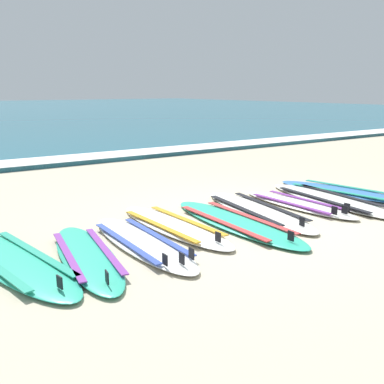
% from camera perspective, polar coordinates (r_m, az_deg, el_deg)
% --- Properties ---
extents(ground_plane, '(80.00, 80.00, 0.00)m').
position_cam_1_polar(ground_plane, '(6.00, 8.06, -3.42)').
color(ground_plane, '#C1B599').
extents(wave_foam_strip, '(80.00, 1.08, 0.11)m').
position_cam_1_polar(wave_foam_strip, '(11.07, -13.16, 4.26)').
color(wave_foam_strip, white).
rests_on(wave_foam_strip, ground).
extents(surfboard_0, '(1.02, 2.51, 0.18)m').
position_cam_1_polar(surfboard_0, '(4.76, -22.03, -8.29)').
color(surfboard_0, '#2DB793').
rests_on(surfboard_0, ground).
extents(surfboard_1, '(0.83, 2.14, 0.18)m').
position_cam_1_polar(surfboard_1, '(4.69, -13.44, -7.99)').
color(surfboard_1, '#2DB793').
rests_on(surfboard_1, ground).
extents(surfboard_2, '(0.58, 2.19, 0.18)m').
position_cam_1_polar(surfboard_2, '(4.98, -6.55, -6.45)').
color(surfboard_2, white).
rests_on(surfboard_2, ground).
extents(surfboard_3, '(0.66, 2.25, 0.18)m').
position_cam_1_polar(surfboard_3, '(5.53, -2.44, -4.37)').
color(surfboard_3, white).
rests_on(surfboard_3, ground).
extents(surfboard_4, '(0.66, 2.49, 0.18)m').
position_cam_1_polar(surfboard_4, '(5.69, 5.65, -3.89)').
color(surfboard_4, '#2DB793').
rests_on(surfboard_4, ground).
extents(surfboard_5, '(0.92, 2.50, 0.18)m').
position_cam_1_polar(surfboard_5, '(6.29, 8.37, -2.33)').
color(surfboard_5, silver).
rests_on(surfboard_5, ground).
extents(surfboard_6, '(0.60, 2.06, 0.18)m').
position_cam_1_polar(surfboard_6, '(6.73, 13.54, -1.52)').
color(surfboard_6, silver).
rests_on(surfboard_6, ground).
extents(surfboard_7, '(0.86, 2.63, 0.18)m').
position_cam_1_polar(surfboard_7, '(7.13, 17.62, -0.95)').
color(surfboard_7, silver).
rests_on(surfboard_7, ground).
extents(surfboard_8, '(1.03, 2.51, 0.18)m').
position_cam_1_polar(surfboard_8, '(7.76, 19.16, 0.03)').
color(surfboard_8, '#3875CC').
rests_on(surfboard_8, ground).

